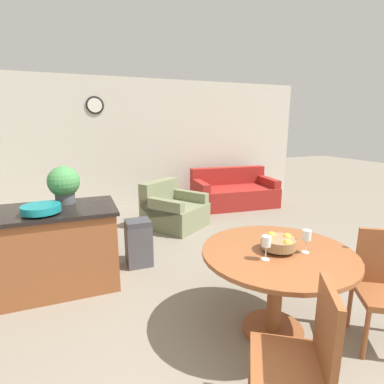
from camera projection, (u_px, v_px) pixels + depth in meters
The scene contains 13 objects.
wall_back at pixel (133, 144), 6.38m from camera, with size 8.00×0.09×2.70m.
dining_table at pixel (277, 270), 2.50m from camera, with size 1.25×1.25×0.76m.
dining_chair_near_left at pixel (303, 355), 1.68m from camera, with size 0.58×0.58×0.94m.
dining_chair_near_right at pixel (384, 283), 2.43m from camera, with size 0.58×0.58×0.94m.
fruit_bowl at pixel (278, 243), 2.45m from camera, with size 0.28×0.28×0.13m.
wine_glass_left at pixel (266, 242), 2.27m from camera, with size 0.07×0.07×0.19m.
wine_glass_right at pixel (307, 236), 2.40m from camera, with size 0.07×0.07×0.19m.
kitchen_island at pixel (57, 248), 3.27m from camera, with size 1.29×0.80×0.90m.
teal_bowl at pixel (41, 209), 2.96m from camera, with size 0.37×0.37×0.09m.
potted_plant at pixel (64, 183), 3.33m from camera, with size 0.35×0.35×0.42m.
trash_bin at pixel (139, 243), 3.81m from camera, with size 0.31×0.28×0.60m.
couch at pixel (233, 193), 6.64m from camera, with size 1.83×1.14×0.80m.
armchair at pixel (173, 211), 5.28m from camera, with size 1.24×1.24×0.79m.
Camera 1 is at (-1.19, -1.02, 1.78)m, focal length 28.00 mm.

